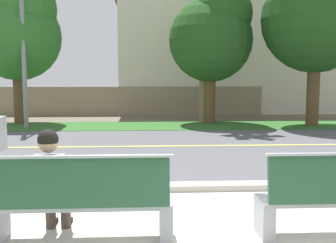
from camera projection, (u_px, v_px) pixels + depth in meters
ground_plane at (172, 138)px, 11.97m from camera, size 140.00×140.00×0.00m
sidewalk_pavement at (216, 239)px, 4.43m from camera, size 44.00×3.60×0.01m
curb_edge at (195, 187)px, 6.36m from camera, size 44.00×0.30×0.11m
street_asphalt at (176, 146)px, 10.48m from camera, size 52.00×8.00×0.01m
road_centre_line at (176, 146)px, 10.48m from camera, size 48.00×0.14×0.01m
far_verge_grass at (167, 126)px, 15.02m from camera, size 48.00×2.80×0.02m
bench_left at (81, 202)px, 4.27m from camera, size 1.98×0.48×1.01m
seated_person_grey at (51, 179)px, 4.40m from camera, size 0.52×0.68×1.25m
streetlamp at (24, 13)px, 14.10m from camera, size 0.24×2.10×7.21m
shade_tree_far_left at (19, 30)px, 15.28m from camera, size 3.42×3.42×5.65m
shade_tree_left at (214, 34)px, 15.53m from camera, size 3.30×3.30×5.45m
shade_tree_centre at (320, 10)px, 14.45m from camera, size 3.99×3.99×6.59m
garden_wall at (129, 101)px, 19.19m from camera, size 13.00×0.36×1.40m
house_across_street at (233, 47)px, 22.37m from camera, size 13.55×6.91×7.00m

